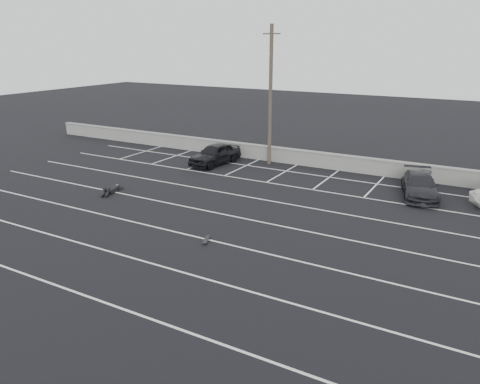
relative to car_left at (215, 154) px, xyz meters
The scene contains 9 objects.
ground 13.28m from the car_left, 57.68° to the right, with size 120.00×120.00×0.00m, color black.
seawall 7.62m from the car_left, 21.48° to the left, with size 50.00×0.45×1.06m.
stall_lines 9.79m from the car_left, 44.15° to the right, with size 36.00×20.05×0.01m.
car_left is the anchor object (origin of this frame).
car_right 13.70m from the car_left, ahead, with size 1.78×4.38×1.27m, color black.
utility_pole 5.51m from the car_left, 31.59° to the left, with size 1.24×0.25×9.31m.
trash_bin 13.79m from the car_left, ahead, with size 0.71×0.71×0.94m.
person 8.30m from the car_left, 102.81° to the right, with size 1.66×2.57×0.48m, color black, non-canonical shape.
skateboard 13.26m from the car_left, 59.41° to the right, with size 0.44×0.74×0.09m.
Camera 1 is at (10.03, -15.65, 8.29)m, focal length 35.00 mm.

